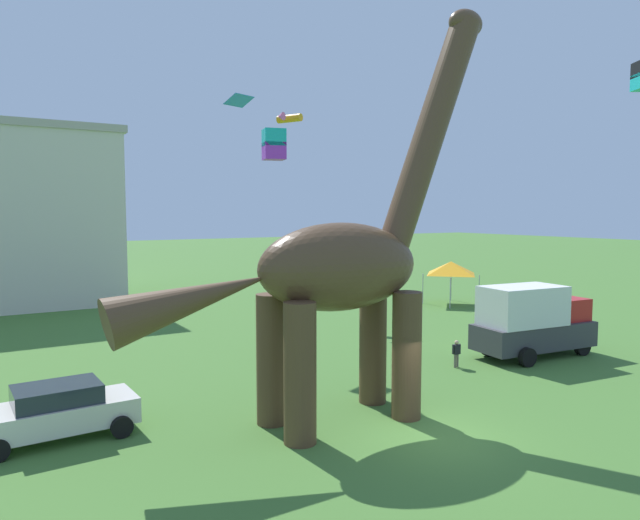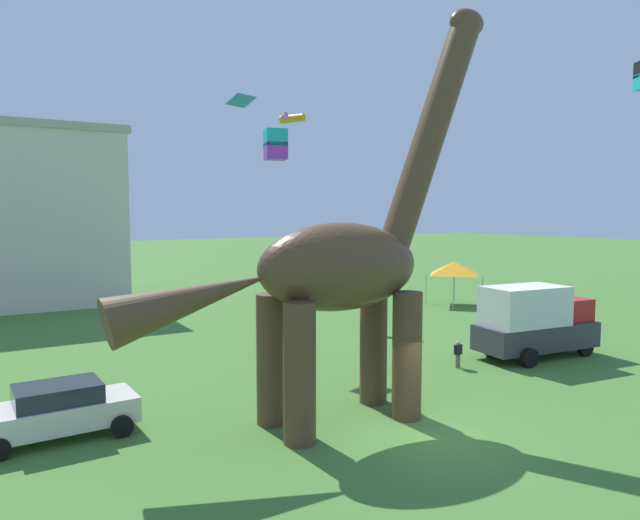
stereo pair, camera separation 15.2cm
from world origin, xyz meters
name	(u,v)px [view 2 (the right image)]	position (x,y,z in m)	size (l,w,h in m)	color
ground_plane	(436,439)	(0.00, 0.00, 0.00)	(240.00, 240.00, 0.00)	#42702D
dinosaur_sculpture	(339,267)	(-1.61, 2.63, 4.77)	(12.61, 2.67, 13.18)	#513823
parked_sedan_left	(58,410)	(-9.16, 5.60, 0.81)	(4.27, 2.03, 1.55)	silver
parked_box_truck	(535,320)	(10.07, 4.77, 1.65)	(5.79, 2.67, 3.20)	#38383D
person_vendor_side	(458,351)	(5.90, 5.21, 0.69)	(0.42, 0.19, 1.13)	#6B6056
person_photographer	(276,336)	(0.29, 10.76, 0.94)	(0.58, 0.25, 1.54)	#6B6056
person_far_spectator	(528,315)	(14.30, 8.56, 0.90)	(0.55, 0.24, 1.48)	#6B6056
festival_canopy_tent	(454,268)	(17.33, 17.35, 2.54)	(3.15, 3.15, 3.00)	#B2B2B7
kite_trailing	(241,101)	(0.44, 14.69, 11.84)	(1.53, 1.29, 0.44)	#287AE5
kite_mid_left	(276,145)	(-0.02, 10.04, 9.23)	(1.09, 1.09, 1.26)	#19B2B7
kite_far_left	(290,118)	(6.51, 21.02, 12.37)	(1.80, 1.79, 0.52)	orange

